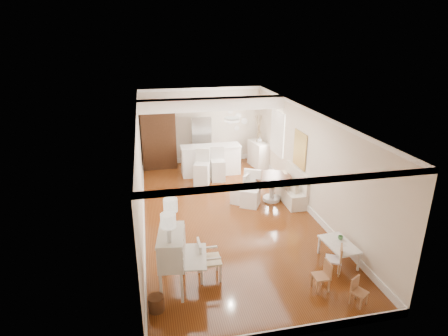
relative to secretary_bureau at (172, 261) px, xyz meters
name	(u,v)px	position (x,y,z in m)	size (l,w,h in m)	color
room	(226,141)	(1.74, 3.17, 1.37)	(9.00, 9.04, 2.82)	brown
secretary_bureau	(172,261)	(0.00, 0.00, 0.00)	(0.95, 0.97, 1.22)	silver
gustavian_armchair	(209,259)	(0.75, 0.19, -0.19)	(0.49, 0.49, 0.84)	silver
wicker_basket	(156,304)	(-0.35, -0.56, -0.47)	(0.29, 0.29, 0.29)	#4B2C17
kids_table	(338,253)	(3.56, 0.15, -0.38)	(0.54, 0.90, 0.45)	white
kids_chair_a	(321,276)	(2.78, -0.63, -0.30)	(0.30, 0.30, 0.62)	#B07A50
kids_chair_b	(334,259)	(3.27, -0.18, -0.28)	(0.31, 0.31, 0.65)	tan
kids_chair_c	(359,292)	(3.28, -1.16, -0.34)	(0.26, 0.26, 0.54)	#A8724C
banquette	(290,185)	(3.69, 3.35, -0.12)	(0.52, 1.60, 0.98)	silver
dining_table	(272,188)	(3.17, 3.44, -0.23)	(1.11, 1.11, 0.76)	#4F2B19
slip_chair_near	(250,189)	(2.46, 3.23, -0.09)	(0.49, 0.51, 1.03)	white
slip_chair_far	(240,188)	(2.23, 3.47, -0.15)	(0.44, 0.46, 0.92)	white
breakfast_counter	(211,160)	(1.80, 5.95, -0.09)	(2.05, 0.65, 1.03)	white
bar_stool_left	(202,168)	(1.35, 5.05, -0.02)	(0.47, 0.47, 1.17)	silver
bar_stool_right	(218,165)	(1.92, 5.30, -0.05)	(0.45, 0.45, 1.12)	silver
pantry_cabinet	(159,137)	(0.10, 7.03, 0.54)	(1.20, 0.60, 2.30)	#381E11
fridge	(211,141)	(2.00, 7.00, 0.29)	(0.75, 0.65, 1.80)	silver
sideboard	(258,154)	(3.65, 6.39, -0.15)	(0.43, 0.96, 0.92)	silver
pencil_cup	(340,238)	(3.66, 0.30, -0.11)	(0.11, 0.11, 0.09)	#559255
branch_vase	(260,139)	(3.70, 6.43, 0.40)	(0.16, 0.16, 0.17)	silver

